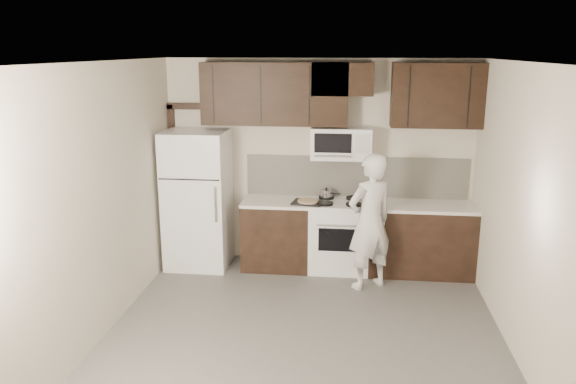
% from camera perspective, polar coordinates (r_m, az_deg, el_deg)
% --- Properties ---
extents(floor, '(4.50, 4.50, 0.00)m').
position_cam_1_polar(floor, '(5.77, 1.50, -14.86)').
color(floor, '#595653').
rests_on(floor, ground).
extents(back_wall, '(4.00, 0.00, 4.00)m').
position_cam_1_polar(back_wall, '(7.42, 3.09, 2.97)').
color(back_wall, beige).
rests_on(back_wall, ground).
extents(ceiling, '(4.50, 4.50, 0.00)m').
position_cam_1_polar(ceiling, '(5.03, 1.71, 13.06)').
color(ceiling, white).
rests_on(ceiling, back_wall).
extents(counter_run, '(2.95, 0.64, 0.91)m').
position_cam_1_polar(counter_run, '(7.34, 7.56, -4.49)').
color(counter_run, black).
rests_on(counter_run, floor).
extents(stove, '(0.76, 0.66, 0.94)m').
position_cam_1_polar(stove, '(7.34, 5.19, -4.39)').
color(stove, white).
rests_on(stove, floor).
extents(backsplash, '(2.90, 0.02, 0.54)m').
position_cam_1_polar(backsplash, '(7.43, 6.92, 1.57)').
color(backsplash, beige).
rests_on(backsplash, counter_run).
extents(upper_cabinets, '(3.48, 0.35, 0.78)m').
position_cam_1_polar(upper_cabinets, '(7.11, 4.80, 10.03)').
color(upper_cabinets, black).
rests_on(upper_cabinets, back_wall).
extents(microwave, '(0.76, 0.42, 0.40)m').
position_cam_1_polar(microwave, '(7.17, 5.43, 4.96)').
color(microwave, white).
rests_on(microwave, upper_cabinets).
extents(refrigerator, '(0.80, 0.76, 1.80)m').
position_cam_1_polar(refrigerator, '(7.43, -9.15, -0.75)').
color(refrigerator, white).
rests_on(refrigerator, floor).
extents(door_trim, '(0.50, 0.08, 2.12)m').
position_cam_1_polar(door_trim, '(7.75, -11.26, 2.44)').
color(door_trim, black).
rests_on(door_trim, floor).
extents(saucepan, '(0.26, 0.15, 0.15)m').
position_cam_1_polar(saucepan, '(7.34, 3.93, -0.21)').
color(saucepan, silver).
rests_on(saucepan, stove).
extents(baking_tray, '(0.43, 0.35, 0.02)m').
position_cam_1_polar(baking_tray, '(7.11, 2.04, -1.07)').
color(baking_tray, black).
rests_on(baking_tray, counter_run).
extents(pizza, '(0.30, 0.30, 0.02)m').
position_cam_1_polar(pizza, '(7.11, 2.04, -0.92)').
color(pizza, beige).
rests_on(pizza, baking_tray).
extents(person, '(0.72, 0.67, 1.65)m').
position_cam_1_polar(person, '(6.71, 8.31, -3.02)').
color(person, white).
rests_on(person, floor).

